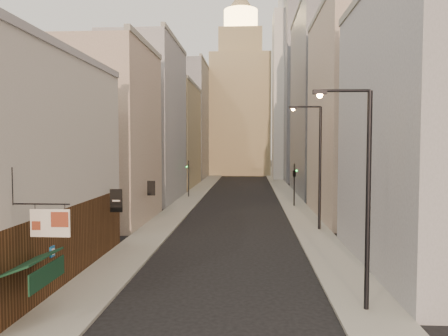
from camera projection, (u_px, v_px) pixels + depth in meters
sidewalk_left at (201, 189)px, 69.17m from camera, size 3.00×140.00×0.15m
sidewalk_right at (283, 190)px, 68.40m from camera, size 3.00×140.00×0.15m
near_building_left at (19, 167)px, 23.26m from camera, size 8.30×23.04×12.30m
left_bldg_beige at (105, 136)px, 40.16m from camera, size 8.00×12.00×16.00m
left_bldg_grey at (146, 123)px, 56.00m from camera, size 8.00×16.00×20.00m
left_bldg_tan at (172, 137)px, 74.02m from camera, size 8.00×18.00×17.00m
left_bldg_wingrid at (188, 122)px, 93.76m from camera, size 8.00×20.00×24.00m
right_bldg_grey at (438, 131)px, 24.78m from camera, size 8.00×16.00×16.00m
right_bldg_beige at (359, 116)px, 42.61m from camera, size 8.00×16.00×20.00m
right_bldg_wingrid at (325, 104)px, 62.38m from camera, size 8.00×20.00×26.00m
highrise at (332, 54)px, 89.23m from camera, size 21.00×23.00×51.20m
clock_tower at (241, 101)px, 104.76m from camera, size 14.00×14.00×44.90m
white_tower at (292, 89)px, 90.10m from camera, size 8.00×8.00×41.50m
streetlamp_near at (363, 186)px, 18.52m from camera, size 2.51×0.33×9.56m
streetlamp_mid at (317, 160)px, 36.16m from camera, size 2.72×0.52×10.39m
traffic_light_left at (188, 173)px, 58.93m from camera, size 0.55×0.44×5.00m
traffic_light_right at (294, 173)px, 50.13m from camera, size 0.73×0.73×5.00m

